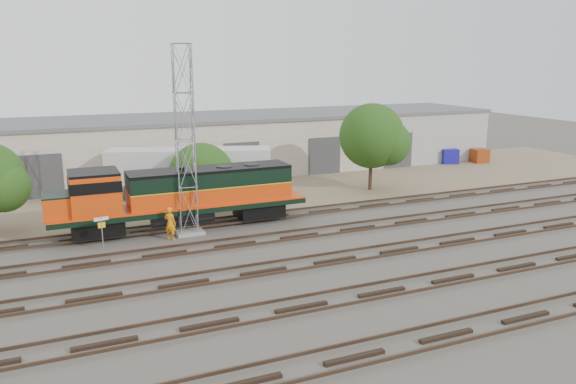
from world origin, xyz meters
name	(u,v)px	position (x,y,z in m)	size (l,w,h in m)	color
ground	(310,245)	(0.00, 0.00, 0.00)	(140.00, 140.00, 0.00)	#47423A
dirt_strip	(231,190)	(0.00, 15.00, 0.01)	(80.00, 16.00, 0.02)	#726047
tracks	(335,260)	(0.00, -3.00, 0.08)	(80.00, 20.40, 0.28)	black
warehouse	(204,144)	(0.04, 22.98, 2.65)	(58.40, 10.40, 5.30)	beige
locomotive	(177,195)	(-6.24, 6.00, 2.20)	(15.74, 2.76, 3.78)	black
signal_tower	(185,144)	(-5.85, 4.95, 5.45)	(1.65, 1.65, 11.20)	gray
sign_post	(102,227)	(-10.97, 3.64, 1.37)	(0.79, 0.20, 1.95)	gray
worker	(170,223)	(-7.13, 4.09, 0.99)	(0.72, 0.47, 1.98)	orange
semi_trailer	(193,167)	(-3.28, 13.84, 2.37)	(12.38, 6.17, 3.76)	silver
dumpster_blue	(449,156)	(24.18, 17.82, 0.75)	(1.60, 1.50, 1.50)	#181594
dumpster_red	(480,156)	(27.35, 16.94, 0.70)	(1.50, 1.40, 1.40)	maroon
tree_mid	(206,178)	(-3.01, 11.32, 1.99)	(5.03, 4.79, 4.79)	#382619
tree_east	(376,138)	(10.73, 10.46, 4.27)	(5.44, 5.18, 6.99)	#382619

